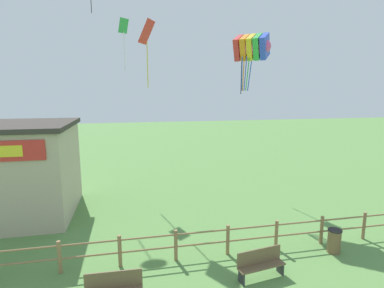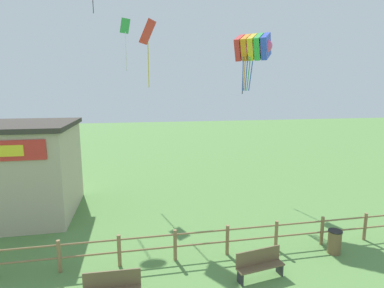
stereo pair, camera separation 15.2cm
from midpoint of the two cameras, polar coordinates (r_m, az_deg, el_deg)
name	(u,v)px [view 1 (the left image)]	position (r m, az deg, el deg)	size (l,w,h in m)	color
wooden_fence	(202,241)	(12.41, 1.60, -17.90)	(19.18, 0.14, 1.25)	olive
park_bench_near_fence	(260,263)	(11.59, 12.51, -21.24)	(1.81, 0.68, 1.03)	brown
park_bench_by_building	(114,288)	(10.53, -15.13, -24.90)	(1.78, 0.45, 1.03)	brown
trash_bin	(334,241)	(14.06, 25.16, -16.37)	(0.55, 0.55, 0.98)	brown
kite_rainbow_parafoil	(252,47)	(18.44, 11.05, 17.64)	(2.72, 2.60, 3.29)	#E54C8C
kite_yellow_diamond	(242,59)	(21.17, 9.25, 15.76)	(0.66, 0.48, 3.41)	yellow
kite_red_diamond	(147,38)	(17.53, -8.86, 19.30)	(1.02, 1.16, 3.59)	red
kite_green_diamond	(124,34)	(22.06, -13.07, 19.73)	(0.75, 0.67, 3.40)	green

